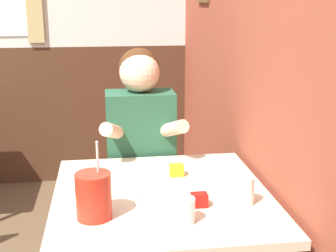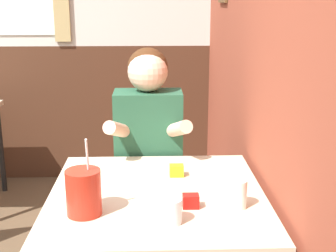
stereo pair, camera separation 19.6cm
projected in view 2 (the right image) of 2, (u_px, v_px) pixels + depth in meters
brick_wall_right at (244, 20)px, 2.48m from camera, size 0.08×4.43×2.70m
back_wall at (41, 13)px, 3.63m from camera, size 5.62×0.09×2.70m
main_table at (157, 208)px, 1.87m from camera, size 0.85×0.88×0.72m
person_seated at (149, 163)px, 2.41m from camera, size 0.42×0.40×1.23m
cocktail_pitcher at (84, 192)px, 1.65m from camera, size 0.12×0.12×0.28m
glass_near_pitcher at (171, 211)px, 1.59m from camera, size 0.08×0.08×0.09m
glass_center at (237, 194)px, 1.71m from camera, size 0.07×0.07×0.11m
condiment_ketchup at (191, 201)px, 1.71m from camera, size 0.06×0.04×0.05m
condiment_mustard at (177, 170)px, 2.02m from camera, size 0.06×0.04×0.05m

